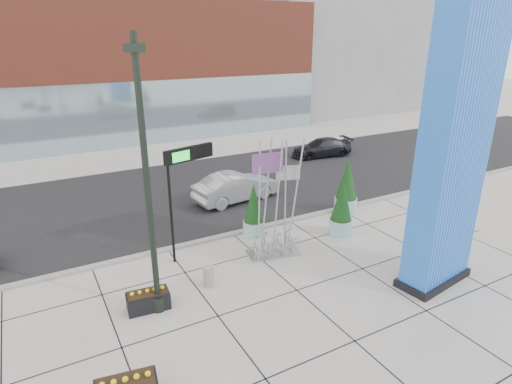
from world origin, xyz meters
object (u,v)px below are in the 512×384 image
overhead_street_sign (188,165)px  car_silver_mid (236,187)px  lamp_post (150,211)px  public_art_sculpture (274,225)px  blue_pylon (453,156)px  concrete_bollard (209,276)px

overhead_street_sign → car_silver_mid: size_ratio=0.96×
lamp_post → car_silver_mid: size_ratio=1.82×
public_art_sculpture → overhead_street_sign: size_ratio=1.08×
blue_pylon → concrete_bollard: blue_pylon is taller
overhead_street_sign → lamp_post: bearing=-143.5°
overhead_street_sign → car_silver_mid: bearing=33.3°
blue_pylon → lamp_post: 9.77m
concrete_bollard → overhead_street_sign: bearing=83.5°
public_art_sculpture → concrete_bollard: bearing=-151.6°
blue_pylon → overhead_street_sign: 9.12m
overhead_street_sign → public_art_sculpture: bearing=-37.6°
blue_pylon → concrete_bollard: bearing=145.4°
public_art_sculpture → car_silver_mid: size_ratio=1.03×
concrete_bollard → overhead_street_sign: (0.26, 2.23, 3.44)m
overhead_street_sign → car_silver_mid: overhead_street_sign is taller
blue_pylon → lamp_post: bearing=153.2°
blue_pylon → car_silver_mid: blue_pylon is taller
concrete_bollard → public_art_sculpture: bearing=16.1°
public_art_sculpture → car_silver_mid: public_art_sculpture is taller
blue_pylon → public_art_sculpture: size_ratio=2.01×
blue_pylon → overhead_street_sign: blue_pylon is taller
overhead_street_sign → concrete_bollard: bearing=-110.9°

